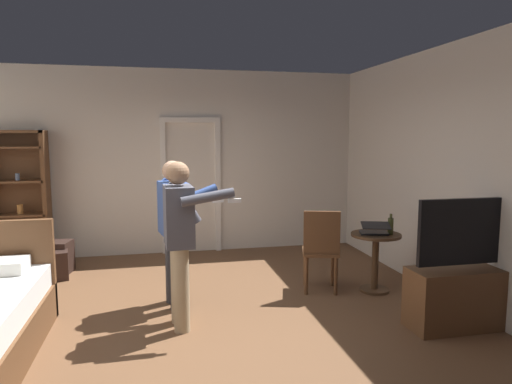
% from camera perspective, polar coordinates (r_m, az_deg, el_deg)
% --- Properties ---
extents(ground_plane, '(6.62, 6.62, 0.00)m').
position_cam_1_polar(ground_plane, '(4.67, -9.51, -16.35)').
color(ground_plane, brown).
extents(wall_back, '(6.25, 0.12, 2.87)m').
position_cam_1_polar(wall_back, '(7.28, -10.97, 3.68)').
color(wall_back, silver).
rests_on(wall_back, ground_plane).
extents(wall_right, '(0.12, 6.08, 2.87)m').
position_cam_1_polar(wall_right, '(5.39, 24.73, 2.02)').
color(wall_right, silver).
rests_on(wall_right, ground_plane).
extents(doorway_frame, '(0.93, 0.08, 2.13)m').
position_cam_1_polar(doorway_frame, '(7.23, -8.16, 2.03)').
color(doorway_frame, white).
rests_on(doorway_frame, ground_plane).
extents(bookshelf, '(0.86, 0.32, 1.93)m').
position_cam_1_polar(bookshelf, '(7.35, -27.77, -0.15)').
color(bookshelf, brown).
rests_on(bookshelf, ground_plane).
extents(tv_flatscreen, '(1.13, 0.40, 1.27)m').
position_cam_1_polar(tv_flatscreen, '(4.92, 24.82, -10.98)').
color(tv_flatscreen, brown).
rests_on(tv_flatscreen, ground_plane).
extents(side_table, '(0.58, 0.58, 0.70)m').
position_cam_1_polar(side_table, '(5.62, 14.75, -7.40)').
color(side_table, '#4C331E').
rests_on(side_table, ground_plane).
extents(laptop, '(0.40, 0.41, 0.15)m').
position_cam_1_polar(laptop, '(5.50, 14.63, -4.65)').
color(laptop, black).
rests_on(laptop, side_table).
extents(bottle_on_table, '(0.06, 0.06, 0.25)m').
position_cam_1_polar(bottle_on_table, '(5.54, 16.53, -4.09)').
color(bottle_on_table, '#3B3E1C').
rests_on(bottle_on_table, side_table).
extents(wooden_chair, '(0.52, 0.52, 0.99)m').
position_cam_1_polar(wooden_chair, '(5.44, 8.14, -6.87)').
color(wooden_chair, brown).
rests_on(wooden_chair, ground_plane).
extents(person_blue_shirt, '(0.70, 0.55, 1.61)m').
position_cam_1_polar(person_blue_shirt, '(4.40, -9.47, -5.17)').
color(person_blue_shirt, tan).
rests_on(person_blue_shirt, ground_plane).
extents(person_striped_shirt, '(0.68, 0.60, 1.59)m').
position_cam_1_polar(person_striped_shirt, '(4.96, -10.19, -3.94)').
color(person_striped_shirt, '#333338').
rests_on(person_striped_shirt, ground_plane).
extents(suitcase_dark, '(0.60, 0.41, 0.37)m').
position_cam_1_polar(suitcase_dark, '(6.51, -24.94, -8.41)').
color(suitcase_dark, black).
rests_on(suitcase_dark, ground_plane).
extents(suitcase_small, '(0.57, 0.43, 0.44)m').
position_cam_1_polar(suitcase_small, '(6.77, -24.29, -7.47)').
color(suitcase_small, black).
rests_on(suitcase_small, ground_plane).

